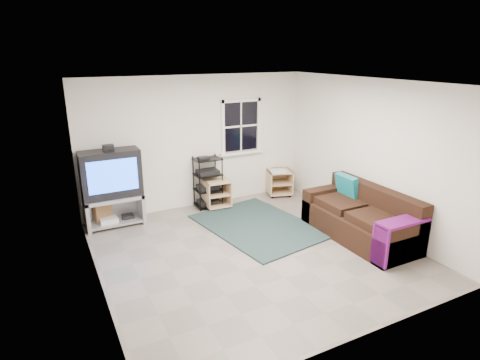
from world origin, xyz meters
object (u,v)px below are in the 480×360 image
side_table_left (216,192)px  sofa (361,219)px  av_rack (208,185)px  side_table_right (279,180)px  tv_unit (112,182)px

side_table_left → sofa: size_ratio=0.28×
av_rack → side_table_right: (1.66, -0.03, -0.13)m
side_table_left → sofa: 2.89m
tv_unit → side_table_left: size_ratio=2.62×
tv_unit → sofa: size_ratio=0.73×
tv_unit → side_table_right: size_ratio=2.40×
av_rack → side_table_left: bearing=-26.1°
sofa → av_rack: bearing=125.2°
side_table_left → sofa: (1.60, -2.41, 0.03)m
tv_unit → side_table_left: 2.07m
tv_unit → av_rack: size_ratio=1.43×
av_rack → sofa: size_ratio=0.51×
av_rack → side_table_left: (0.14, -0.07, -0.15)m
tv_unit → av_rack: 1.89m
side_table_left → sofa: bearing=-56.3°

